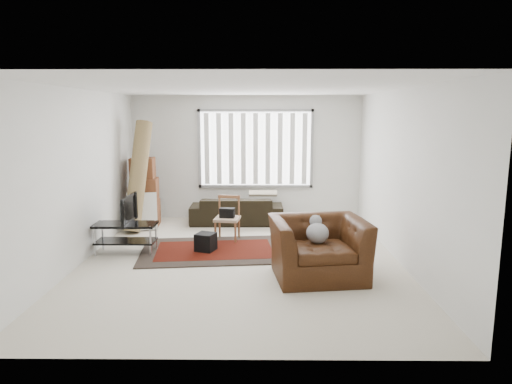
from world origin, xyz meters
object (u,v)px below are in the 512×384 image
Objects in this scene: moving_boxes at (144,194)px; sofa at (237,206)px; side_chair at (227,216)px; tv_stand at (126,232)px; armchair at (318,244)px.

moving_boxes is 0.73× the size of sofa.
tv_stand is at bearing -146.79° from side_chair.
side_chair is (-0.10, -1.30, 0.08)m from sofa.
armchair is (3.24, -3.01, -0.17)m from moving_boxes.
armchair reaches higher than sofa.
armchair is at bearing -42.88° from moving_boxes.
moving_boxes is 2.13m from side_chair.
armchair is (1.44, -1.89, 0.04)m from side_chair.
side_chair is at bearing 25.94° from tv_stand.
side_chair is at bearing 84.60° from sofa.
moving_boxes is 4.42m from armchair.
sofa is at bearing 105.45° from armchair.
moving_boxes is at bearing 94.59° from tv_stand.
armchair is at bearing 111.81° from sofa.
moving_boxes is at bearing 4.60° from sofa.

